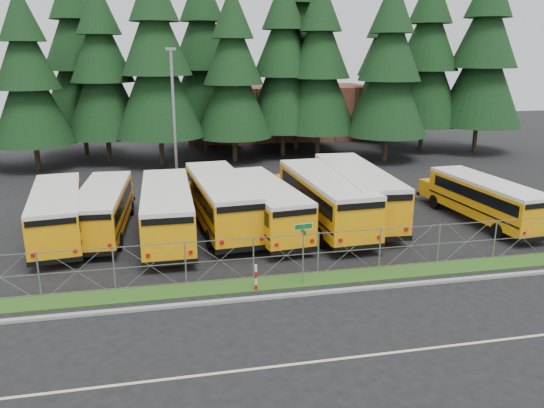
{
  "coord_description": "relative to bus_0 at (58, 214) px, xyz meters",
  "views": [
    {
      "loc": [
        -7.65,
        -22.74,
        9.81
      ],
      "look_at": [
        -2.12,
        4.0,
        1.99
      ],
      "focal_mm": 35.0,
      "sensor_mm": 36.0,
      "label": 1
    }
  ],
  "objects": [
    {
      "name": "brick_building",
      "position": [
        19.47,
        33.6,
        1.61
      ],
      "size": [
        22.0,
        10.0,
        6.0
      ],
      "primitive_type": "cube",
      "color": "brown",
      "rests_on": "ground"
    },
    {
      "name": "conifer_10",
      "position": [
        -1.69,
        25.5,
        7.68
      ],
      "size": [
        8.2,
        8.2,
        18.13
      ],
      "primitive_type": null,
      "color": "black",
      "rests_on": "ground"
    },
    {
      "name": "bus_6",
      "position": [
        17.02,
        0.31,
        0.21
      ],
      "size": [
        3.48,
        12.28,
        3.19
      ],
      "primitive_type": null,
      "rotation": [
        0.0,
        0.0,
        -0.05
      ],
      "color": "#FFA708",
      "rests_on": "ground"
    },
    {
      "name": "conifer_13",
      "position": [
        30.38,
        28.39,
        6.69
      ],
      "size": [
        7.3,
        7.3,
        16.15
      ],
      "primitive_type": null,
      "color": "black",
      "rests_on": "ground"
    },
    {
      "name": "light_standard",
      "position": [
        6.65,
        8.67,
        4.11
      ],
      "size": [
        0.7,
        0.35,
        10.14
      ],
      "color": "gray",
      "rests_on": "ground"
    },
    {
      "name": "curb",
      "position": [
        13.47,
        -9.5,
        -1.33
      ],
      "size": [
        50.0,
        0.25,
        0.12
      ],
      "primitive_type": "cube",
      "color": "gray",
      "rests_on": "ground"
    },
    {
      "name": "bus_0",
      "position": [
        0.0,
        0.0,
        0.0
      ],
      "size": [
        3.84,
        10.81,
        2.77
      ],
      "primitive_type": null,
      "rotation": [
        0.0,
        0.0,
        0.13
      ],
      "color": "#FFA708",
      "rests_on": "ground"
    },
    {
      "name": "street_sign",
      "position": [
        11.48,
        -8.44,
        0.65
      ],
      "size": [
        0.84,
        0.55,
        2.81
      ],
      "color": "gray",
      "rests_on": "ground"
    },
    {
      "name": "conifer_6",
      "position": [
        20.55,
        20.18,
        6.91
      ],
      "size": [
        7.5,
        7.5,
        16.58
      ],
      "primitive_type": null,
      "color": "black",
      "rests_on": "ground"
    },
    {
      "name": "road_lane_line",
      "position": [
        13.47,
        -14.4,
        -1.38
      ],
      "size": [
        50.0,
        0.12,
        0.01
      ],
      "primitive_type": "cube",
      "color": "beige",
      "rests_on": "ground"
    },
    {
      "name": "striped_bollard",
      "position": [
        9.35,
        -8.69,
        -0.79
      ],
      "size": [
        0.11,
        0.11,
        1.2
      ],
      "primitive_type": "cylinder",
      "color": "#B20C0C",
      "rests_on": "ground"
    },
    {
      "name": "bus_3",
      "position": [
        8.82,
        0.16,
        0.13
      ],
      "size": [
        3.74,
        11.78,
        3.04
      ],
      "primitive_type": null,
      "rotation": [
        0.0,
        0.0,
        0.09
      ],
      "color": "#FFA708",
      "rests_on": "ground"
    },
    {
      "name": "conifer_2",
      "position": [
        0.84,
        21.55,
        6.65
      ],
      "size": [
        7.27,
        7.27,
        16.08
      ],
      "primitive_type": null,
      "color": "black",
      "rests_on": "ground"
    },
    {
      "name": "bus_5",
      "position": [
        14.71,
        -0.69,
        0.17
      ],
      "size": [
        3.35,
        11.96,
        3.1
      ],
      "primitive_type": null,
      "rotation": [
        0.0,
        0.0,
        0.05
      ],
      "color": "#FFA708",
      "rests_on": "ground"
    },
    {
      "name": "conifer_3",
      "position": [
        5.63,
        19.27,
        7.37
      ],
      "size": [
        7.92,
        7.92,
        17.52
      ],
      "primitive_type": null,
      "color": "black",
      "rests_on": "ground"
    },
    {
      "name": "bus_4",
      "position": [
        11.17,
        -0.86,
        0.02
      ],
      "size": [
        3.81,
        10.99,
        2.82
      ],
      "primitive_type": null,
      "rotation": [
        0.0,
        0.0,
        0.12
      ],
      "color": "#FFA708",
      "rests_on": "ground"
    },
    {
      "name": "ground",
      "position": [
        13.47,
        -6.4,
        -1.39
      ],
      "size": [
        120.0,
        120.0,
        0.0
      ],
      "primitive_type": "plane",
      "color": "black",
      "rests_on": "ground"
    },
    {
      "name": "grass_verge",
      "position": [
        13.47,
        -8.1,
        -1.36
      ],
      "size": [
        50.0,
        1.4,
        0.06
      ],
      "primitive_type": "cube",
      "color": "#214513",
      "rests_on": "ground"
    },
    {
      "name": "conifer_11",
      "position": [
        10.17,
        25.71,
        7.64
      ],
      "size": [
        8.17,
        8.17,
        18.06
      ],
      "primitive_type": null,
      "color": "black",
      "rests_on": "ground"
    },
    {
      "name": "conifer_5",
      "position": [
        17.38,
        21.51,
        7.04
      ],
      "size": [
        7.62,
        7.62,
        16.85
      ],
      "primitive_type": null,
      "color": "black",
      "rests_on": "ground"
    },
    {
      "name": "conifer_8",
      "position": [
        32.16,
        21.52,
        7.52
      ],
      "size": [
        8.06,
        8.06,
        17.82
      ],
      "primitive_type": null,
      "color": "black",
      "rests_on": "ground"
    },
    {
      "name": "conifer_9",
      "position": [
        37.0,
        19.35,
        7.87
      ],
      "size": [
        8.37,
        8.37,
        18.51
      ],
      "primitive_type": null,
      "color": "black",
      "rests_on": "ground"
    },
    {
      "name": "conifer_7",
      "position": [
        26.18,
        16.93,
        6.75
      ],
      "size": [
        7.36,
        7.36,
        16.27
      ],
      "primitive_type": null,
      "color": "black",
      "rests_on": "ground"
    },
    {
      "name": "bus_east",
      "position": [
        24.22,
        -1.94,
        -0.07
      ],
      "size": [
        3.14,
        10.2,
        2.63
      ],
      "primitive_type": null,
      "rotation": [
        0.0,
        0.0,
        0.08
      ],
      "color": "#FFA708",
      "rests_on": "ground"
    },
    {
      "name": "conifer_12",
      "position": [
        19.55,
        24.78,
        8.84
      ],
      "size": [
        9.25,
        9.25,
        20.45
      ],
      "primitive_type": null,
      "color": "black",
      "rests_on": "ground"
    },
    {
      "name": "bus_1",
      "position": [
        2.38,
        0.53,
        -0.05
      ],
      "size": [
        2.91,
        10.33,
        2.68
      ],
      "primitive_type": null,
      "rotation": [
        0.0,
        0.0,
        -0.05
      ],
      "color": "#FFA708",
      "rests_on": "ground"
    },
    {
      "name": "conifer_1",
      "position": [
        -4.97,
        19.31,
        6.2
      ],
      "size": [
        6.86,
        6.86,
        15.17
      ],
      "primitive_type": null,
      "color": "black",
      "rests_on": "ground"
    },
    {
      "name": "bus_2",
      "position": [
        5.81,
        -1.01,
        0.08
      ],
      "size": [
        2.64,
        11.16,
        2.92
      ],
      "primitive_type": null,
      "rotation": [
        0.0,
        0.0,
        0.0
      ],
      "color": "#FFA708",
      "rests_on": "ground"
    },
    {
      "name": "conifer_4",
      "position": [
        12.31,
        19.55,
        6.42
      ],
      "size": [
        7.06,
        7.06,
        15.61
      ],
      "primitive_type": null,
      "color": "black",
      "rests_on": "ground"
    },
    {
      "name": "chainlink_fence",
      "position": [
        13.47,
        -7.4,
        -0.39
      ],
      "size": [
        44.0,
        0.1,
        2.0
      ],
      "primitive_type": null,
      "color": "gray",
      "rests_on": "ground"
    }
  ]
}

